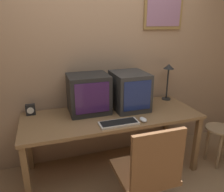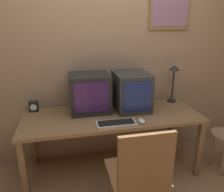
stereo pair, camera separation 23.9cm
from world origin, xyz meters
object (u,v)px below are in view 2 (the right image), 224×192
(keyboard_main, at_px, (116,123))
(desk_lamp, at_px, (174,74))
(mouse_near_keyboard, at_px, (142,121))
(monitor_right, at_px, (131,91))
(office_chair, at_px, (138,183))
(side_stool, at_px, (224,143))
(monitor_left, at_px, (90,93))
(desk_clock, at_px, (34,106))

(keyboard_main, xyz_separation_m, desk_lamp, (0.86, 0.51, 0.35))
(keyboard_main, xyz_separation_m, mouse_near_keyboard, (0.27, -0.02, 0.01))
(monitor_right, bearing_deg, keyboard_main, -125.66)
(office_chair, relative_size, side_stool, 1.94)
(monitor_right, height_order, mouse_near_keyboard, monitor_right)
(monitor_right, distance_m, side_stool, 1.25)
(mouse_near_keyboard, xyz_separation_m, office_chair, (-0.19, -0.49, -0.34))
(desk_lamp, bearing_deg, office_chair, -127.81)
(mouse_near_keyboard, bearing_deg, monitor_left, 137.79)
(monitor_right, xyz_separation_m, keyboard_main, (-0.27, -0.38, -0.21))
(desk_clock, relative_size, office_chair, 0.13)
(monitor_left, xyz_separation_m, monitor_right, (0.48, -0.04, -0.00))
(desk_clock, distance_m, side_stool, 2.26)
(mouse_near_keyboard, xyz_separation_m, desk_lamp, (0.60, 0.53, 0.34))
(desk_lamp, relative_size, office_chair, 0.50)
(monitor_right, bearing_deg, monitor_left, 175.14)
(monitor_left, bearing_deg, keyboard_main, -63.00)
(monitor_right, bearing_deg, desk_lamp, 12.45)
(keyboard_main, bearing_deg, monitor_right, 54.34)
(desk_lamp, bearing_deg, side_stool, -52.16)
(monitor_right, height_order, keyboard_main, monitor_right)
(mouse_near_keyboard, height_order, side_stool, mouse_near_keyboard)
(monitor_left, distance_m, keyboard_main, 0.51)
(monitor_left, xyz_separation_m, desk_clock, (-0.64, 0.12, -0.16))
(keyboard_main, distance_m, side_stool, 1.35)
(desk_clock, height_order, desk_lamp, desk_lamp)
(mouse_near_keyboard, bearing_deg, side_stool, -1.63)
(mouse_near_keyboard, height_order, desk_clock, desk_clock)
(monitor_right, xyz_separation_m, desk_clock, (-1.12, 0.16, -0.16))
(monitor_left, height_order, monitor_right, monitor_left)
(monitor_left, distance_m, desk_clock, 0.67)
(mouse_near_keyboard, relative_size, desk_clock, 0.89)
(keyboard_main, relative_size, desk_lamp, 0.84)
(mouse_near_keyboard, bearing_deg, desk_lamp, 41.28)
(monitor_left, relative_size, office_chair, 0.47)
(mouse_near_keyboard, bearing_deg, monitor_right, 89.36)
(desk_lamp, bearing_deg, desk_clock, 179.16)
(desk_lamp, bearing_deg, keyboard_main, -149.53)
(monitor_left, height_order, desk_clock, monitor_left)
(mouse_near_keyboard, distance_m, desk_clock, 1.25)
(mouse_near_keyboard, distance_m, side_stool, 1.09)
(desk_lamp, relative_size, side_stool, 0.96)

